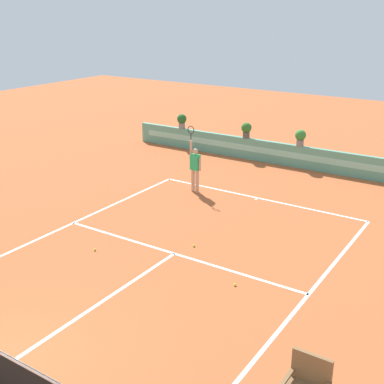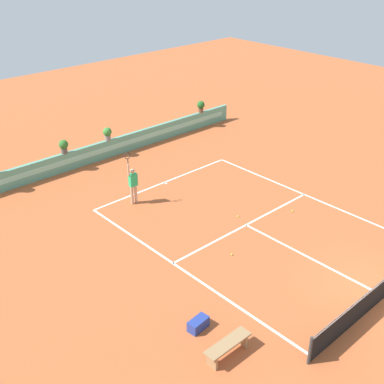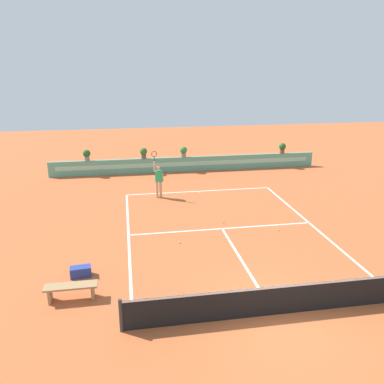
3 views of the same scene
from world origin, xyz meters
TOP-DOWN VIEW (x-y plane):
  - ground_plane at (0.00, 6.00)m, footprint 60.00×60.00m
  - court_lines at (0.00, 6.72)m, footprint 8.32×11.94m
  - back_wall_barrier at (0.00, 16.39)m, footprint 18.00×0.21m
  - tennis_player at (-2.37, 11.19)m, footprint 0.62×0.24m
  - tennis_ball_near_baseline at (-2.08, 5.27)m, footprint 0.07×0.07m
  - tennis_ball_mid_court at (2.36, 5.76)m, footprint 0.07×0.07m
  - tennis_ball_by_sideline at (0.23, 7.10)m, footprint 0.07×0.07m
  - potted_plant_left at (-2.88, 16.39)m, footprint 0.48×0.48m
  - potted_plant_centre at (-0.22, 16.39)m, footprint 0.48×0.48m
  - potted_plant_far_left at (-6.52, 16.39)m, footprint 0.48×0.48m

SIDE VIEW (x-z plane):
  - ground_plane at x=0.00m, z-range 0.00..0.00m
  - court_lines at x=0.00m, z-range 0.00..0.01m
  - tennis_ball_near_baseline at x=-2.08m, z-range 0.00..0.07m
  - tennis_ball_mid_court at x=2.36m, z-range 0.00..0.07m
  - tennis_ball_by_sideline at x=0.23m, z-range 0.00..0.07m
  - back_wall_barrier at x=0.00m, z-range 0.00..1.00m
  - tennis_player at x=-2.37m, z-range -0.24..2.34m
  - potted_plant_left at x=-2.88m, z-range 1.05..1.78m
  - potted_plant_centre at x=-0.22m, z-range 1.05..1.78m
  - potted_plant_far_left at x=-6.52m, z-range 1.05..1.78m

